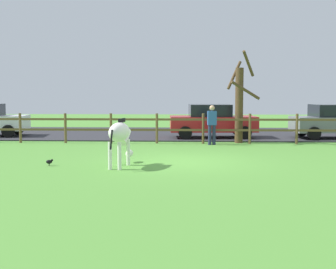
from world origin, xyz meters
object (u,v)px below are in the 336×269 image
at_px(bare_tree, 240,102).
at_px(parked_car_grey, 336,121).
at_px(parked_car_red, 212,121).
at_px(visitor_near_fence, 212,123).
at_px(crow_on_grass, 49,162).
at_px(zebra, 120,135).

height_order(bare_tree, parked_car_grey, bare_tree).
height_order(bare_tree, parked_car_red, bare_tree).
relative_size(parked_car_red, parked_car_grey, 1.00).
bearing_deg(visitor_near_fence, parked_car_red, 86.55).
bearing_deg(bare_tree, crow_on_grass, -135.15).
bearing_deg(parked_car_red, bare_tree, -59.16).
distance_m(parked_car_grey, visitor_near_fence, 6.34).
xyz_separation_m(bare_tree, crow_on_grass, (-6.33, -6.30, -1.64)).
distance_m(crow_on_grass, visitor_near_fence, 7.60).
bearing_deg(parked_car_grey, visitor_near_fence, -157.39).
bearing_deg(zebra, crow_on_grass, 177.16).
relative_size(crow_on_grass, visitor_near_fence, 0.13).
height_order(bare_tree, zebra, bare_tree).
height_order(zebra, visitor_near_fence, visitor_near_fence).
relative_size(parked_car_red, visitor_near_fence, 2.50).
height_order(zebra, parked_car_red, parked_car_red).
height_order(crow_on_grass, parked_car_grey, parked_car_grey).
bearing_deg(parked_car_grey, zebra, -137.52).
bearing_deg(visitor_near_fence, parked_car_grey, 22.61).
relative_size(zebra, crow_on_grass, 8.95).
height_order(parked_car_red, parked_car_grey, same).
relative_size(crow_on_grass, parked_car_red, 0.05).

